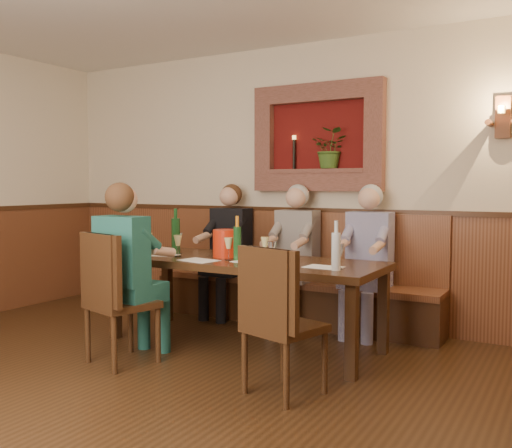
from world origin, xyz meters
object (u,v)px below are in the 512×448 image
Objects in this scene: bench at (292,290)px; person_bench_left at (227,262)px; chair_near_right at (283,352)px; person_bench_mid at (293,268)px; dining_table at (243,268)px; chair_near_left at (120,325)px; person_bench_right at (366,274)px; wine_bottle_green_b at (176,235)px; person_chair_front at (130,287)px; water_bottle at (336,250)px; wine_bottle_green_a at (237,242)px; spittoon_bucket at (225,243)px.

bench is 2.16× the size of person_bench_left.
chair_near_right is 2.30m from person_bench_left.
dining_table is at bearing -94.74° from person_bench_mid.
chair_near_right reaches higher than dining_table.
chair_near_right is at bearing -65.50° from bench.
bench reaches higher than chair_near_left.
dining_table is 1.01m from bench.
person_bench_left is at bearing 147.74° from chair_near_right.
person_bench_right is at bearing 0.00° from person_bench_left.
dining_table is 1.10m from person_bench_left.
person_bench_left is at bearing 130.07° from dining_table.
person_bench_right is (0.74, -0.00, 0.00)m from person_bench_mid.
person_bench_left is 1.00× the size of person_bench_mid.
person_chair_front is at bearing -78.39° from wine_bottle_green_b.
chair_near_right is at bearing -66.12° from person_bench_mid.
wine_bottle_green_b is at bearing -91.88° from person_bench_left.
dining_table is at bearing -134.02° from person_bench_right.
chair_near_left is (-0.57, -0.89, -0.38)m from dining_table.
chair_near_left is 2.23m from person_bench_right.
dining_table is 6.50× the size of water_bottle.
person_bench_left reaches higher than bench.
person_bench_right is at bearing 49.72° from wine_bottle_green_a.
bench is 7.21× the size of wine_bottle_green_b.
dining_table is 0.25m from wine_bottle_green_a.
person_bench_left reaches higher than wine_bottle_green_a.
wine_bottle_green_a is at bearing 173.76° from water_bottle.
spittoon_bucket is (-1.02, 0.89, 0.58)m from chair_near_right.
person_bench_right reaches higher than chair_near_right.
water_bottle is at bearing -6.24° from wine_bottle_green_a.
person_chair_front is (-1.38, -1.62, 0.01)m from person_bench_right.
water_bottle is at bearing -11.83° from spittoon_bucket.
wine_bottle_green_b reaches higher than chair_near_left.
person_chair_front reaches higher than chair_near_right.
person_bench_mid is at bearing -56.39° from bench.
bench is at bearing 128.97° from water_bottle.
wine_bottle_green_a is at bearing -93.67° from person_bench_mid.
chair_near_left is 1.40m from chair_near_right.
person_chair_front is at bearing -167.51° from chair_near_right.
chair_near_right is at bearing -48.03° from person_bench_left.
chair_near_right is 0.71× the size of person_bench_right.
spittoon_bucket is at bearing 154.79° from chair_near_right.
bench is 2.16× the size of person_bench_right.
person_bench_left is 1.23m from wine_bottle_green_a.
person_bench_left is at bearing 121.95° from spittoon_bucket.
wine_bottle_green_a reaches higher than chair_near_left.
person_bench_left is 3.72× the size of wine_bottle_green_a.
chair_near_left is at bearing -110.40° from person_bench_mid.
wine_bottle_green_a is (-0.06, -0.95, 0.33)m from person_bench_mid.
dining_table is 0.98m from water_bottle.
wine_bottle_green_a is (0.58, 0.67, 0.32)m from person_chair_front.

